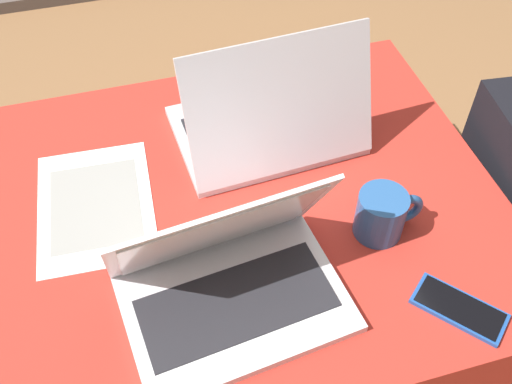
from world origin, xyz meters
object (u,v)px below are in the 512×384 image
object	(u,v)px
paper_sheet	(95,205)
coffee_mug	(383,214)
laptop_near	(230,279)
cell_phone	(459,308)
laptop_far	(270,122)

from	to	relation	value
paper_sheet	coffee_mug	xyz separation A→B (m)	(0.49, -0.20, 0.04)
laptop_near	coffee_mug	size ratio (longest dim) A/B	3.04
paper_sheet	coffee_mug	world-z (taller)	coffee_mug
cell_phone	paper_sheet	bearing A→B (deg)	-75.81
laptop_near	coffee_mug	world-z (taller)	laptop_near
laptop_near	coffee_mug	bearing A→B (deg)	4.88
cell_phone	coffee_mug	world-z (taller)	coffee_mug
coffee_mug	laptop_near	bearing A→B (deg)	-168.50
cell_phone	paper_sheet	size ratio (longest dim) A/B	0.50
laptop_near	laptop_far	distance (m)	0.37
laptop_near	coffee_mug	distance (m)	0.30
coffee_mug	laptop_far	bearing A→B (deg)	114.69
laptop_near	laptop_far	bearing A→B (deg)	56.76
cell_phone	coffee_mug	distance (m)	0.20
laptop_far	cell_phone	xyz separation A→B (m)	(0.18, -0.46, -0.05)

